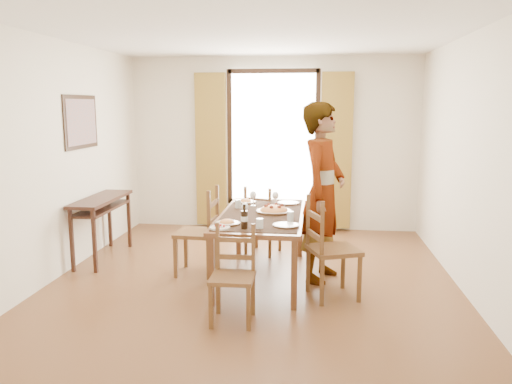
# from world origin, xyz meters

# --- Properties ---
(ground) EXTENTS (5.00, 5.00, 0.00)m
(ground) POSITION_xyz_m (0.00, 0.00, 0.00)
(ground) COLOR brown
(ground) RESTS_ON ground
(room_shell) EXTENTS (4.60, 5.10, 2.74)m
(room_shell) POSITION_xyz_m (-0.00, 0.13, 1.54)
(room_shell) COLOR silver
(room_shell) RESTS_ON ground
(console_table) EXTENTS (0.38, 1.20, 0.80)m
(console_table) POSITION_xyz_m (-2.03, 0.60, 0.68)
(console_table) COLOR #341811
(console_table) RESTS_ON ground
(dining_table) EXTENTS (0.93, 1.85, 0.76)m
(dining_table) POSITION_xyz_m (0.08, 0.12, 0.69)
(dining_table) COLOR brown
(dining_table) RESTS_ON ground
(chair_west) EXTENTS (0.48, 0.48, 1.03)m
(chair_west) POSITION_xyz_m (-0.66, 0.18, 0.48)
(chair_west) COLOR brown
(chair_west) RESTS_ON ground
(chair_north) EXTENTS (0.51, 0.51, 0.91)m
(chair_north) POSITION_xyz_m (-0.02, 1.07, 0.43)
(chair_north) COLOR brown
(chair_north) RESTS_ON ground
(chair_south) EXTENTS (0.39, 0.39, 0.88)m
(chair_south) POSITION_xyz_m (-0.05, -1.06, 0.41)
(chair_south) COLOR brown
(chair_south) RESTS_ON ground
(chair_east) EXTENTS (0.60, 0.60, 1.05)m
(chair_east) POSITION_xyz_m (0.84, -0.38, 0.49)
(chair_east) COLOR brown
(chair_east) RESTS_ON ground
(man) EXTENTS (1.02, 0.93, 1.99)m
(man) POSITION_xyz_m (0.75, 0.18, 1.00)
(man) COLOR gray
(man) RESTS_ON ground
(plate_sw) EXTENTS (0.27, 0.27, 0.05)m
(plate_sw) POSITION_xyz_m (-0.22, -0.44, 0.78)
(plate_sw) COLOR silver
(plate_sw) RESTS_ON dining_table
(plate_se) EXTENTS (0.27, 0.27, 0.05)m
(plate_se) POSITION_xyz_m (0.39, -0.45, 0.78)
(plate_se) COLOR silver
(plate_se) RESTS_ON dining_table
(plate_nw) EXTENTS (0.27, 0.27, 0.05)m
(plate_nw) POSITION_xyz_m (-0.19, 0.71, 0.78)
(plate_nw) COLOR silver
(plate_nw) RESTS_ON dining_table
(plate_ne) EXTENTS (0.27, 0.27, 0.05)m
(plate_ne) POSITION_xyz_m (0.35, 0.70, 0.78)
(plate_ne) COLOR silver
(plate_ne) RESTS_ON dining_table
(pasta_platter) EXTENTS (0.40, 0.40, 0.10)m
(pasta_platter) POSITION_xyz_m (0.21, 0.18, 0.81)
(pasta_platter) COLOR red
(pasta_platter) RESTS_ON dining_table
(caprese_plate) EXTENTS (0.20, 0.20, 0.04)m
(caprese_plate) POSITION_xyz_m (-0.26, -0.63, 0.78)
(caprese_plate) COLOR silver
(caprese_plate) RESTS_ON dining_table
(wine_glass_a) EXTENTS (0.08, 0.08, 0.18)m
(wine_glass_a) POSITION_xyz_m (-0.07, -0.20, 0.85)
(wine_glass_a) COLOR white
(wine_glass_a) RESTS_ON dining_table
(wine_glass_b) EXTENTS (0.08, 0.08, 0.18)m
(wine_glass_b) POSITION_xyz_m (0.20, 0.51, 0.85)
(wine_glass_b) COLOR white
(wine_glass_b) RESTS_ON dining_table
(wine_glass_c) EXTENTS (0.08, 0.08, 0.18)m
(wine_glass_c) POSITION_xyz_m (-0.07, 0.51, 0.85)
(wine_glass_c) COLOR white
(wine_glass_c) RESTS_ON dining_table
(tumbler_a) EXTENTS (0.07, 0.07, 0.10)m
(tumbler_a) POSITION_xyz_m (0.42, -0.21, 0.81)
(tumbler_a) COLOR silver
(tumbler_a) RESTS_ON dining_table
(tumbler_b) EXTENTS (0.07, 0.07, 0.10)m
(tumbler_b) POSITION_xyz_m (-0.23, 0.38, 0.81)
(tumbler_b) COLOR silver
(tumbler_b) RESTS_ON dining_table
(tumbler_c) EXTENTS (0.07, 0.07, 0.10)m
(tumbler_c) POSITION_xyz_m (0.13, -0.58, 0.81)
(tumbler_c) COLOR silver
(tumbler_c) RESTS_ON dining_table
(wine_bottle) EXTENTS (0.07, 0.07, 0.25)m
(wine_bottle) POSITION_xyz_m (-0.02, -0.60, 0.88)
(wine_bottle) COLOR black
(wine_bottle) RESTS_ON dining_table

